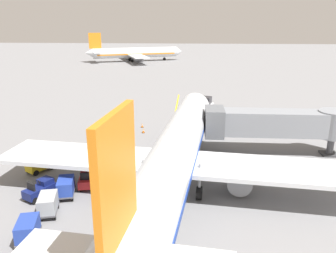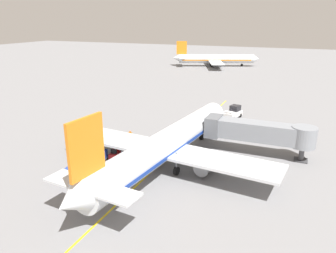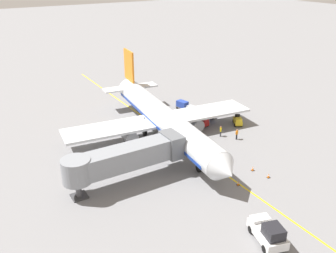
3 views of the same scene
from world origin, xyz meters
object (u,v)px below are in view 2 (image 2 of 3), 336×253
at_px(baggage_tug_spare, 87,155).
at_px(safety_cone_nose_right, 198,127).
at_px(baggage_cart_third_in_train, 70,174).
at_px(ground_crew_wing_walker, 124,160).
at_px(baggage_tug_trailing, 116,153).
at_px(baggage_cart_second_in_train, 87,163).
at_px(baggage_cart_front, 101,156).
at_px(baggage_tug_lead, 95,141).
at_px(safety_cone_wing_tip, 175,127).
at_px(distant_taxiing_airliner, 216,59).
at_px(pushback_tractor, 233,113).
at_px(jet_bridge, 258,132).
at_px(ground_crew_marshaller, 130,135).
at_px(safety_cone_nose_left, 177,123).
at_px(parked_airliner, 167,144).
at_px(ground_crew_loader, 132,140).

distance_m(baggage_tug_spare, safety_cone_nose_right, 21.57).
distance_m(baggage_cart_third_in_train, ground_crew_wing_walker, 7.22).
height_order(baggage_tug_trailing, baggage_cart_second_in_train, baggage_tug_trailing).
bearing_deg(baggage_cart_third_in_train, baggage_cart_front, 86.82).
bearing_deg(baggage_tug_lead, safety_cone_wing_tip, 56.32).
height_order(baggage_cart_second_in_train, safety_cone_wing_tip, baggage_cart_second_in_train).
relative_size(baggage_cart_front, baggage_cart_third_in_train, 1.00).
bearing_deg(baggage_cart_front, safety_cone_nose_right, 67.25).
distance_m(ground_crew_wing_walker, distant_taxiing_airliner, 99.65).
relative_size(baggage_cart_second_in_train, ground_crew_wing_walker, 1.76).
height_order(pushback_tractor, baggage_tug_spare, pushback_tractor).
bearing_deg(jet_bridge, safety_cone_nose_right, 145.70).
xyz_separation_m(jet_bridge, safety_cone_wing_tip, (-15.28, 6.06, -3.17)).
bearing_deg(baggage_cart_second_in_train, safety_cone_wing_tip, 77.72).
relative_size(baggage_tug_spare, baggage_cart_front, 0.93).
distance_m(pushback_tractor, ground_crew_marshaller, 22.78).
relative_size(ground_crew_marshaller, safety_cone_nose_left, 2.86).
bearing_deg(baggage_cart_third_in_train, safety_cone_wing_tip, 79.48).
bearing_deg(safety_cone_nose_right, safety_cone_nose_left, 171.48).
xyz_separation_m(baggage_tug_spare, safety_cone_wing_tip, (6.10, 17.41, -0.42)).
relative_size(pushback_tractor, baggage_tug_trailing, 1.81).
height_order(pushback_tractor, baggage_cart_second_in_train, pushback_tractor).
distance_m(jet_bridge, safety_cone_nose_left, 18.14).
distance_m(pushback_tractor, baggage_tug_lead, 28.37).
xyz_separation_m(parked_airliner, baggage_tug_lead, (-13.12, 2.45, -2.47)).
bearing_deg(baggage_cart_second_in_train, jet_bridge, 35.33).
height_order(parked_airliner, baggage_cart_third_in_train, parked_airliner).
bearing_deg(jet_bridge, baggage_cart_front, -149.93).
xyz_separation_m(baggage_cart_second_in_train, ground_crew_loader, (1.37, 9.58, 0.00)).
bearing_deg(safety_cone_nose_left, ground_crew_loader, -101.08).
bearing_deg(pushback_tractor, safety_cone_nose_left, -135.94).
height_order(safety_cone_nose_left, distant_taxiing_airliner, distant_taxiing_airliner).
relative_size(baggage_tug_spare, baggage_cart_third_in_train, 0.93).
relative_size(baggage_tug_lead, baggage_cart_third_in_train, 0.93).
relative_size(parked_airliner, baggage_cart_third_in_train, 12.53).
bearing_deg(distant_taxiing_airliner, ground_crew_wing_walker, -81.90).
relative_size(jet_bridge, baggage_tug_lead, 5.53).
distance_m(pushback_tractor, safety_cone_nose_left, 12.08).
bearing_deg(pushback_tractor, ground_crew_loader, -117.86).
xyz_separation_m(baggage_tug_lead, baggage_cart_front, (4.28, -4.81, 0.24)).
bearing_deg(baggage_tug_spare, baggage_cart_third_in_train, -73.08).
relative_size(jet_bridge, ground_crew_loader, 9.04).
xyz_separation_m(parked_airliner, distant_taxiing_airliner, (-19.17, 96.21, -0.16)).
height_order(baggage_cart_front, baggage_cart_second_in_train, same).
bearing_deg(ground_crew_loader, ground_crew_wing_walker, -68.59).
bearing_deg(jet_bridge, parked_airliner, -139.84).
bearing_deg(parked_airliner, baggage_cart_second_in_train, -150.94).
relative_size(baggage_tug_lead, baggage_cart_second_in_train, 0.93).
bearing_deg(baggage_tug_spare, safety_cone_wing_tip, 70.69).
bearing_deg(jet_bridge, distant_taxiing_airliner, 108.70).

